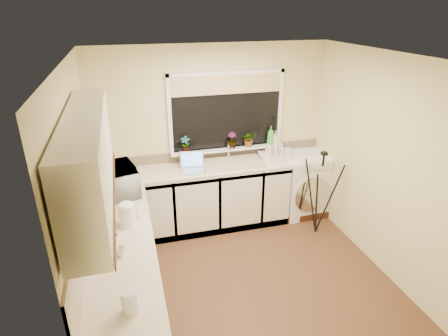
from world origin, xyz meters
TOP-DOWN VIEW (x-y plane):
  - floor at (0.00, 0.00)m, footprint 3.20×3.20m
  - ceiling at (0.00, 0.00)m, footprint 3.20×3.20m
  - wall_back at (0.00, 1.50)m, footprint 3.20×0.00m
  - wall_front at (0.00, -1.50)m, footprint 3.20×0.00m
  - wall_left at (-1.60, 0.00)m, footprint 0.00×3.00m
  - wall_right at (1.60, 0.00)m, footprint 0.00×3.00m
  - base_cabinet_back at (-0.33, 1.20)m, footprint 2.55×0.60m
  - base_cabinet_left at (-1.30, -0.30)m, footprint 0.54×2.40m
  - worktop_back at (0.00, 1.20)m, footprint 3.20×0.60m
  - worktop_left at (-1.30, -0.30)m, footprint 0.60×2.40m
  - upper_cabinet at (-1.44, -0.45)m, footprint 0.28×1.90m
  - splashback_left at (-1.59, -0.30)m, footprint 0.02×2.40m
  - splashback_back at (0.00, 1.49)m, footprint 3.20×0.02m
  - window_glass at (0.20, 1.49)m, footprint 1.50×0.02m
  - window_blind at (0.20, 1.46)m, footprint 1.50×0.02m
  - windowsill at (0.20, 1.43)m, footprint 1.60×0.14m
  - sink at (0.20, 1.20)m, footprint 0.82×0.46m
  - faucet at (0.20, 1.38)m, footprint 0.03×0.03m
  - washing_machine at (1.29, 1.22)m, footprint 0.68×0.66m
  - laptop at (-0.36, 1.16)m, footprint 0.35×0.33m
  - kettle at (-1.22, 0.02)m, footprint 0.16×0.16m
  - dish_rack at (0.84, 1.24)m, footprint 0.47×0.38m
  - tripod at (1.24, 0.63)m, footprint 0.68×0.68m
  - glass_jug at (-1.25, -1.15)m, footprint 0.12×0.12m
  - steel_jar at (-1.36, -0.34)m, footprint 0.09×0.09m
  - microwave at (-1.28, 0.75)m, footprint 0.50×0.64m
  - plant_a at (-0.39, 1.41)m, footprint 0.14×0.11m
  - plant_c at (0.25, 1.42)m, footprint 0.15×0.15m
  - plant_d at (0.51, 1.42)m, footprint 0.22×0.20m
  - soap_bottle_green at (0.83, 1.42)m, footprint 0.13×0.13m
  - soap_bottle_clear at (0.91, 1.42)m, footprint 0.12×0.12m
  - cup_back at (1.04, 1.29)m, footprint 0.15×0.15m
  - cup_left at (-1.30, -0.48)m, footprint 0.12×0.12m

SIDE VIEW (x-z plane):
  - floor at x=0.00m, z-range 0.00..0.00m
  - base_cabinet_back at x=-0.33m, z-range 0.00..0.86m
  - base_cabinet_left at x=-1.30m, z-range 0.00..0.86m
  - washing_machine at x=1.29m, z-range 0.00..0.92m
  - tripod at x=1.24m, z-range 0.00..1.18m
  - worktop_back at x=0.00m, z-range 0.86..0.90m
  - worktop_left at x=-1.30m, z-range 0.86..0.90m
  - sink at x=0.20m, z-range 0.90..0.93m
  - dish_rack at x=0.84m, z-range 0.90..0.97m
  - cup_left at x=-1.30m, z-range 0.90..0.98m
  - cup_back at x=1.04m, z-range 0.90..1.01m
  - laptop at x=-0.36m, z-range 0.85..1.07m
  - steel_jar at x=-1.36m, z-range 0.90..1.02m
  - splashback_back at x=0.00m, z-range 0.90..1.04m
  - glass_jug at x=-1.25m, z-range 0.90..1.08m
  - kettle at x=-1.22m, z-range 0.90..1.12m
  - faucet at x=0.20m, z-range 0.90..1.14m
  - windowsill at x=0.20m, z-range 1.02..1.05m
  - microwave at x=-1.28m, z-range 0.90..1.21m
  - splashback_left at x=-1.59m, z-range 0.90..1.35m
  - soap_bottle_clear at x=0.91m, z-range 1.05..1.24m
  - plant_d at x=0.51m, z-range 1.05..1.27m
  - plant_c at x=0.25m, z-range 1.05..1.28m
  - plant_a at x=-0.39m, z-range 1.05..1.28m
  - soap_bottle_green at x=0.83m, z-range 1.05..1.31m
  - wall_back at x=0.00m, z-range -0.38..2.83m
  - wall_front at x=0.00m, z-range -0.38..2.83m
  - wall_left at x=-1.60m, z-range -0.27..2.73m
  - wall_right at x=1.60m, z-range -0.27..2.73m
  - window_glass at x=0.20m, z-range 1.05..2.05m
  - upper_cabinet at x=-1.44m, z-range 1.45..2.15m
  - window_blind at x=0.20m, z-range 1.80..2.05m
  - ceiling at x=0.00m, z-range 2.45..2.45m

